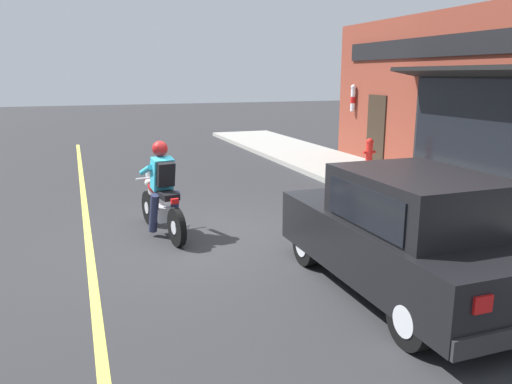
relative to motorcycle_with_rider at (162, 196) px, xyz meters
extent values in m
plane|color=#2B2B2D|center=(0.57, -0.45, -0.68)|extent=(80.00, 80.00, 0.00)
cube|color=#9E9B93|center=(5.85, 2.55, -0.61)|extent=(2.60, 22.00, 0.14)
cube|color=#D1C64C|center=(-1.23, 2.55, -0.67)|extent=(0.12, 19.80, 0.01)
cube|color=brown|center=(7.40, 1.74, 1.42)|extent=(0.50, 10.02, 4.20)
cube|color=black|center=(7.13, 0.48, 0.87)|extent=(0.04, 4.21, 2.10)
cube|color=black|center=(7.14, 0.48, 0.87)|extent=(0.02, 4.41, 2.20)
cube|color=#2D2319|center=(7.13, 4.49, 0.37)|extent=(0.04, 0.90, 2.10)
cube|color=black|center=(6.80, 0.48, 2.07)|extent=(0.81, 4.81, 0.24)
cube|color=black|center=(7.12, 1.74, 2.67)|extent=(0.06, 8.52, 0.50)
cylinder|color=white|center=(7.05, 5.75, 1.22)|extent=(0.14, 0.14, 0.70)
cylinder|color=red|center=(7.05, 5.75, 1.22)|extent=(0.15, 0.15, 0.20)
sphere|color=silver|center=(7.05, 5.75, 1.62)|extent=(0.16, 0.16, 0.16)
cylinder|color=black|center=(-0.12, 0.71, -0.37)|extent=(0.20, 0.63, 0.62)
cylinder|color=silver|center=(-0.12, 0.71, -0.37)|extent=(0.15, 0.23, 0.22)
cylinder|color=black|center=(0.11, -0.67, -0.37)|extent=(0.20, 0.63, 0.62)
cylinder|color=silver|center=(0.11, -0.67, -0.37)|extent=(0.15, 0.23, 0.22)
cube|color=silver|center=(0.00, -0.03, -0.29)|extent=(0.34, 0.44, 0.24)
ellipsoid|color=#B21919|center=(-0.04, 0.22, 0.12)|extent=(0.38, 0.56, 0.24)
cube|color=black|center=(0.04, -0.26, 0.08)|extent=(0.35, 0.60, 0.10)
cylinder|color=silver|center=(-0.11, 0.61, -0.05)|extent=(0.12, 0.33, 0.68)
cylinder|color=silver|center=(-0.09, 0.49, 0.23)|extent=(0.56, 0.13, 0.04)
sphere|color=silver|center=(-0.11, 0.66, 0.11)|extent=(0.16, 0.16, 0.16)
cylinder|color=silver|center=(0.23, -0.40, -0.39)|extent=(0.17, 0.56, 0.08)
cube|color=red|center=(0.10, -0.62, 0.05)|extent=(0.13, 0.08, 0.08)
cylinder|color=#282D4C|center=(-0.16, -0.13, -0.25)|extent=(0.20, 0.37, 0.71)
cylinder|color=#282D4C|center=(0.19, -0.07, -0.25)|extent=(0.20, 0.37, 0.71)
cube|color=#33B2D1|center=(0.01, -0.08, 0.40)|extent=(0.39, 0.38, 0.57)
cylinder|color=#33B2D1|center=(-0.23, 0.13, 0.44)|extent=(0.17, 0.53, 0.26)
cylinder|color=#33B2D1|center=(0.17, 0.19, 0.44)|extent=(0.17, 0.53, 0.26)
sphere|color=#A51919|center=(0.00, -0.02, 0.81)|extent=(0.26, 0.26, 0.26)
cube|color=black|center=(0.04, -0.24, 0.42)|extent=(0.32, 0.28, 0.42)
cylinder|color=black|center=(1.70, -2.11, -0.38)|extent=(0.18, 0.60, 0.60)
cylinder|color=silver|center=(1.70, -2.11, -0.38)|extent=(0.20, 0.33, 0.33)
cylinder|color=black|center=(3.14, -2.11, -0.38)|extent=(0.18, 0.60, 0.60)
cylinder|color=silver|center=(3.14, -2.11, -0.38)|extent=(0.20, 0.33, 0.33)
cylinder|color=black|center=(1.70, -4.51, -0.38)|extent=(0.18, 0.60, 0.60)
cylinder|color=silver|center=(1.70, -4.51, -0.38)|extent=(0.20, 0.33, 0.33)
cube|color=black|center=(2.42, -3.31, -0.08)|extent=(1.65, 3.71, 0.70)
cube|color=black|center=(2.42, -3.56, 0.56)|extent=(1.45, 1.90, 0.66)
cube|color=black|center=(2.42, -2.69, 0.51)|extent=(1.33, 0.35, 0.51)
cube|color=black|center=(1.69, -3.56, 0.54)|extent=(0.03, 1.52, 0.46)
cube|color=black|center=(3.14, -3.56, 0.54)|extent=(0.03, 1.52, 0.46)
cube|color=silver|center=(1.92, -1.45, 0.04)|extent=(0.24, 0.04, 0.14)
cube|color=red|center=(1.91, -5.17, 0.06)|extent=(0.20, 0.04, 0.16)
cube|color=silver|center=(2.93, -1.45, 0.04)|extent=(0.24, 0.04, 0.14)
cube|color=#28282B|center=(2.43, -1.48, -0.33)|extent=(1.61, 0.12, 0.20)
cube|color=black|center=(5.15, -0.26, -0.52)|extent=(0.36, 0.36, 0.04)
cone|color=orange|center=(5.15, -0.26, -0.22)|extent=(0.28, 0.28, 0.56)
cylinder|color=white|center=(5.15, -0.26, -0.20)|extent=(0.20, 0.20, 0.08)
cylinder|color=red|center=(6.12, 3.24, -0.46)|extent=(0.24, 0.24, 0.16)
cylinder|color=red|center=(6.12, 3.24, -0.09)|extent=(0.18, 0.18, 0.58)
sphere|color=red|center=(6.12, 3.24, 0.24)|extent=(0.20, 0.20, 0.20)
cylinder|color=red|center=(5.99, 3.24, -0.04)|extent=(0.10, 0.08, 0.08)
cylinder|color=red|center=(6.25, 3.24, -0.04)|extent=(0.10, 0.08, 0.08)
camera|label=1|loc=(-1.30, -8.23, 2.00)|focal=35.00mm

